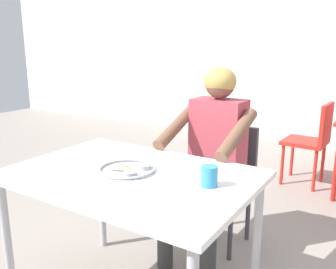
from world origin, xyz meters
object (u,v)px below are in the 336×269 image
drinking_cup (209,175)px  chair_red_left (313,138)px  thali_tray (128,169)px  diner_foreground (212,147)px  chair_foreground (224,175)px  table_foreground (131,186)px

drinking_cup → chair_red_left: (0.03, 2.29, -0.32)m
thali_tray → diner_foreground: size_ratio=0.23×
drinking_cup → diner_foreground: diner_foreground is taller
drinking_cup → chair_foreground: drinking_cup is taller
table_foreground → thali_tray: bearing=169.0°
thali_tray → drinking_cup: (0.43, 0.04, 0.04)m
table_foreground → chair_red_left: 2.38m
diner_foreground → chair_red_left: 1.70m
table_foreground → diner_foreground: 0.70m
table_foreground → diner_foreground: size_ratio=0.97×
chair_red_left → thali_tray: bearing=-101.3°
table_foreground → drinking_cup: bearing=6.4°
drinking_cup → chair_foreground: 0.95m
drinking_cup → diner_foreground: (-0.29, 0.64, -0.07)m
drinking_cup → diner_foreground: bearing=114.5°
chair_foreground → drinking_cup: bearing=-71.4°
thali_tray → drinking_cup: drinking_cup is taller
diner_foreground → chair_foreground: bearing=88.8°
thali_tray → chair_foreground: bearing=80.8°
table_foreground → chair_foreground: size_ratio=1.46×
table_foreground → chair_foreground: (0.12, 0.90, -0.19)m
thali_tray → diner_foreground: 0.69m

